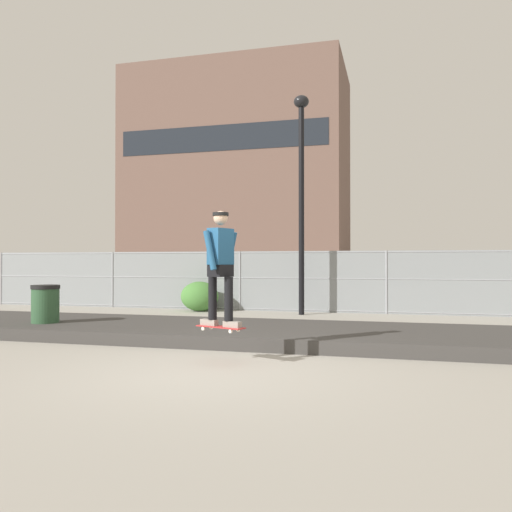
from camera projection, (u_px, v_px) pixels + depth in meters
ground_plane at (213, 371)px, 7.23m from camera, size 120.00×120.00×0.00m
gravel_berm at (266, 333)px, 10.17m from camera, size 16.18×3.04×0.24m
skateboard at (220, 327)px, 7.70m from camera, size 0.82×0.46×0.07m
skater at (221, 261)px, 7.72m from camera, size 0.71×0.62×1.72m
chain_fence at (311, 281)px, 15.67m from camera, size 22.38×0.06×1.85m
street_lamp at (301, 177)px, 14.93m from camera, size 0.44×0.44×6.33m
parked_car_near at (226, 280)px, 19.32m from camera, size 4.50×2.16×1.66m
parked_car_mid at (382, 282)px, 17.80m from camera, size 4.48×2.10×1.66m
library_building at (239, 175)px, 55.76m from camera, size 22.57×12.59×21.67m
shrub_left at (200, 296)px, 15.93m from camera, size 1.18×0.97×0.91m
trash_bin at (45, 309)px, 10.91m from camera, size 0.59×0.59×1.03m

